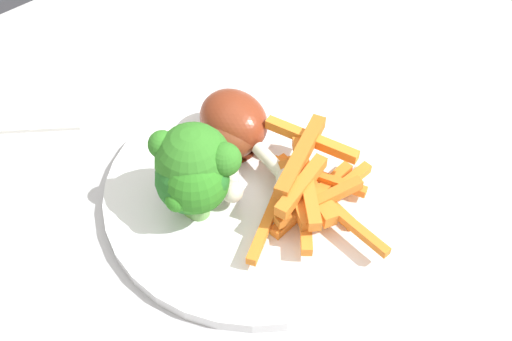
{
  "coord_description": "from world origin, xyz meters",
  "views": [
    {
      "loc": [
        -0.17,
        -0.21,
        1.11
      ],
      "look_at": [
        0.06,
        0.03,
        0.73
      ],
      "focal_mm": 40.44,
      "sensor_mm": 36.0,
      "label": 1
    }
  ],
  "objects_px": {
    "dining_table": "(232,296)",
    "carrot_fries_pile": "(309,186)",
    "dinner_plate": "(256,190)",
    "broccoli_floret_back": "(194,162)",
    "chicken_drumstick_near": "(236,123)",
    "broccoli_floret_front": "(195,180)",
    "broccoli_floret_middle": "(195,176)",
    "chicken_drumstick_far": "(231,134)"
  },
  "relations": [
    {
      "from": "dining_table",
      "to": "chicken_drumstick_far",
      "type": "xyz_separation_m",
      "value": [
        0.07,
        0.07,
        0.11
      ]
    },
    {
      "from": "broccoli_floret_middle",
      "to": "broccoli_floret_back",
      "type": "relative_size",
      "value": 0.84
    },
    {
      "from": "dinner_plate",
      "to": "chicken_drumstick_near",
      "type": "distance_m",
      "value": 0.06
    },
    {
      "from": "dinner_plate",
      "to": "carrot_fries_pile",
      "type": "xyz_separation_m",
      "value": [
        0.02,
        -0.04,
        0.03
      ]
    },
    {
      "from": "carrot_fries_pile",
      "to": "dining_table",
      "type": "bearing_deg",
      "value": 166.88
    },
    {
      "from": "dinner_plate",
      "to": "broccoli_floret_middle",
      "type": "height_order",
      "value": "broccoli_floret_middle"
    },
    {
      "from": "chicken_drumstick_far",
      "to": "chicken_drumstick_near",
      "type": "bearing_deg",
      "value": 22.03
    },
    {
      "from": "chicken_drumstick_far",
      "to": "broccoli_floret_middle",
      "type": "bearing_deg",
      "value": -155.35
    },
    {
      "from": "dinner_plate",
      "to": "broccoli_floret_back",
      "type": "relative_size",
      "value": 3.24
    },
    {
      "from": "carrot_fries_pile",
      "to": "dinner_plate",
      "type": "bearing_deg",
      "value": 114.6
    },
    {
      "from": "carrot_fries_pile",
      "to": "chicken_drumstick_far",
      "type": "xyz_separation_m",
      "value": [
        -0.01,
        0.09,
        -0.0
      ]
    },
    {
      "from": "dinner_plate",
      "to": "chicken_drumstick_near",
      "type": "bearing_deg",
      "value": 64.6
    },
    {
      "from": "dining_table",
      "to": "chicken_drumstick_far",
      "type": "relative_size",
      "value": 12.28
    },
    {
      "from": "carrot_fries_pile",
      "to": "chicken_drumstick_near",
      "type": "distance_m",
      "value": 0.1
    },
    {
      "from": "chicken_drumstick_far",
      "to": "dinner_plate",
      "type": "bearing_deg",
      "value": -106.71
    },
    {
      "from": "broccoli_floret_middle",
      "to": "carrot_fries_pile",
      "type": "relative_size",
      "value": 0.44
    },
    {
      "from": "dinner_plate",
      "to": "chicken_drumstick_far",
      "type": "bearing_deg",
      "value": 73.29
    },
    {
      "from": "dining_table",
      "to": "broccoli_floret_back",
      "type": "relative_size",
      "value": 15.56
    },
    {
      "from": "dinner_plate",
      "to": "broccoli_floret_back",
      "type": "height_order",
      "value": "broccoli_floret_back"
    },
    {
      "from": "broccoli_floret_front",
      "to": "broccoli_floret_back",
      "type": "distance_m",
      "value": 0.01
    },
    {
      "from": "dining_table",
      "to": "chicken_drumstick_near",
      "type": "distance_m",
      "value": 0.16
    },
    {
      "from": "carrot_fries_pile",
      "to": "broccoli_floret_middle",
      "type": "bearing_deg",
      "value": 139.97
    },
    {
      "from": "carrot_fries_pile",
      "to": "chicken_drumstick_far",
      "type": "relative_size",
      "value": 1.5
    },
    {
      "from": "carrot_fries_pile",
      "to": "chicken_drumstick_far",
      "type": "bearing_deg",
      "value": 93.5
    },
    {
      "from": "dining_table",
      "to": "carrot_fries_pile",
      "type": "bearing_deg",
      "value": -13.12
    },
    {
      "from": "dinner_plate",
      "to": "broccoli_floret_front",
      "type": "xyz_separation_m",
      "value": [
        -0.06,
        0.01,
        0.05
      ]
    },
    {
      "from": "broccoli_floret_back",
      "to": "chicken_drumstick_far",
      "type": "xyz_separation_m",
      "value": [
        0.06,
        0.03,
        -0.03
      ]
    },
    {
      "from": "broccoli_floret_front",
      "to": "chicken_drumstick_far",
      "type": "xyz_separation_m",
      "value": [
        0.07,
        0.04,
        -0.02
      ]
    },
    {
      "from": "dinner_plate",
      "to": "broccoli_floret_middle",
      "type": "xyz_separation_m",
      "value": [
        -0.05,
        0.02,
        0.05
      ]
    },
    {
      "from": "broccoli_floret_middle",
      "to": "chicken_drumstick_far",
      "type": "relative_size",
      "value": 0.66
    },
    {
      "from": "chicken_drumstick_near",
      "to": "broccoli_floret_front",
      "type": "bearing_deg",
      "value": -153.76
    },
    {
      "from": "chicken_drumstick_near",
      "to": "chicken_drumstick_far",
      "type": "xyz_separation_m",
      "value": [
        -0.01,
        -0.0,
        -0.0
      ]
    },
    {
      "from": "dining_table",
      "to": "dinner_plate",
      "type": "height_order",
      "value": "dinner_plate"
    },
    {
      "from": "carrot_fries_pile",
      "to": "chicken_drumstick_near",
      "type": "height_order",
      "value": "chicken_drumstick_near"
    },
    {
      "from": "dinner_plate",
      "to": "chicken_drumstick_far",
      "type": "xyz_separation_m",
      "value": [
        0.01,
        0.05,
        0.03
      ]
    },
    {
      "from": "broccoli_floret_middle",
      "to": "chicken_drumstick_near",
      "type": "xyz_separation_m",
      "value": [
        0.08,
        0.03,
        -0.02
      ]
    },
    {
      "from": "broccoli_floret_front",
      "to": "chicken_drumstick_near",
      "type": "height_order",
      "value": "broccoli_floret_front"
    },
    {
      "from": "dinner_plate",
      "to": "chicken_drumstick_near",
      "type": "height_order",
      "value": "chicken_drumstick_near"
    },
    {
      "from": "carrot_fries_pile",
      "to": "chicken_drumstick_far",
      "type": "distance_m",
      "value": 0.09
    },
    {
      "from": "dinner_plate",
      "to": "carrot_fries_pile",
      "type": "bearing_deg",
      "value": -65.4
    },
    {
      "from": "broccoli_floret_back",
      "to": "dinner_plate",
      "type": "bearing_deg",
      "value": -22.81
    },
    {
      "from": "dining_table",
      "to": "chicken_drumstick_far",
      "type": "distance_m",
      "value": 0.15
    }
  ]
}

